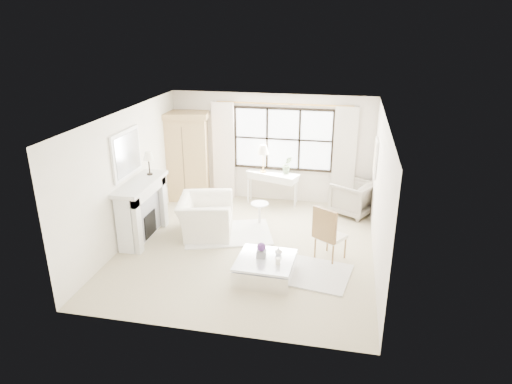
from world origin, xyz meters
The scene contains 32 objects.
floor centered at (0.00, 0.00, 0.00)m, with size 5.50×5.50×0.00m, color #BFB18E.
ceiling centered at (0.00, 0.00, 2.70)m, with size 5.50×5.50×0.00m, color silver.
wall_back centered at (0.00, 2.75, 1.35)m, with size 5.00×5.00×0.00m, color white.
wall_front centered at (0.00, -2.75, 1.35)m, with size 5.00×5.00×0.00m, color beige.
wall_left centered at (-2.50, 0.00, 1.35)m, with size 5.50×5.50×0.00m, color white.
wall_right centered at (2.50, 0.00, 1.35)m, with size 5.50×5.50×0.00m, color beige.
window_pane centered at (0.30, 2.73, 1.60)m, with size 2.40×0.02×1.50m, color white.
window_frame centered at (0.30, 2.72, 1.60)m, with size 2.50×0.04×1.50m, color black, non-canonical shape.
curtain_rod centered at (0.30, 2.67, 2.47)m, with size 0.04×0.04×3.30m, color #BB8940.
curtain_left centered at (-1.20, 2.65, 1.24)m, with size 0.55×0.10×2.47m, color white.
curtain_right centered at (1.80, 2.65, 1.24)m, with size 0.55×0.10×2.47m, color beige.
fireplace centered at (-2.27, 0.00, 0.65)m, with size 0.58×1.66×1.26m.
mirror_frame centered at (-2.47, 0.00, 1.84)m, with size 0.05×1.15×0.95m, color white.
mirror_glass centered at (-2.44, 0.00, 1.84)m, with size 0.02×1.00×0.80m, color silver.
art_frame centered at (2.47, 1.70, 1.55)m, with size 0.04×0.62×0.82m, color white.
art_canvas centered at (2.45, 1.70, 1.55)m, with size 0.01×0.52×0.72m, color beige.
mantel_lamp centered at (-2.22, 0.46, 1.65)m, with size 0.22×0.22×0.51m.
armoire centered at (-2.07, 2.38, 1.14)m, with size 1.23×0.90×2.24m.
console_table centered at (0.09, 2.49, 0.40)m, with size 1.38×0.84×0.80m.
console_lamp centered at (-0.15, 2.49, 1.36)m, with size 0.28×0.28×0.69m.
orchid_plant centered at (0.45, 2.49, 1.02)m, with size 0.24×0.20×0.44m, color #5B734D.
side_table centered at (0.02, 1.17, 0.33)m, with size 0.40×0.40×0.51m.
rug_left centered at (-0.55, 0.51, 0.02)m, with size 1.82×1.29×0.03m, color white.
rug_right centered at (1.31, -0.77, 0.01)m, with size 1.48×1.11×0.03m, color silver.
club_armchair centered at (-1.02, 0.45, 0.41)m, with size 1.25×1.09×0.81m, color white.
wingback_chair centered at (2.08, 2.20, 0.40)m, with size 0.85×0.88×0.80m, color #A09887.
french_chair centered at (1.65, -0.12, 0.31)m, with size 0.67×0.67×1.08m.
coffee_table centered at (0.57, -1.07, 0.18)m, with size 1.04×1.04×0.38m.
planter_box centered at (0.48, -1.01, 0.44)m, with size 0.16×0.16×0.12m, color gray.
planter_flowers centered at (0.48, -1.01, 0.58)m, with size 0.15×0.15×0.15m, color #552C6F.
pillar_candle centered at (0.82, -1.21, 0.44)m, with size 0.09×0.09×0.12m, color white.
coffee_vase centered at (0.77, -0.87, 0.45)m, with size 0.13×0.13×0.14m, color silver.
Camera 1 is at (1.84, -8.09, 4.37)m, focal length 32.00 mm.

